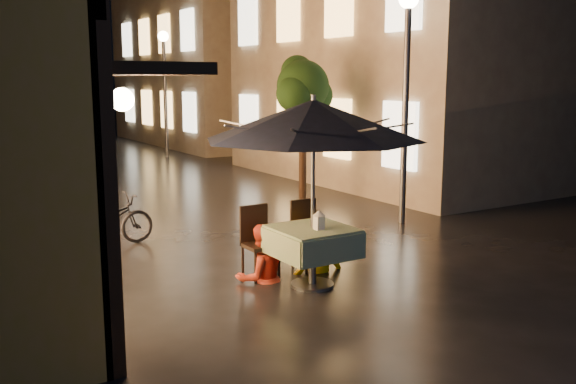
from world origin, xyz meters
TOP-DOWN VIEW (x-y plane):
  - ground at (0.00, 0.00)m, footprint 90.00×90.00m
  - east_building_near at (7.49, 6.50)m, footprint 7.30×9.30m
  - east_building_far at (7.49, 18.00)m, footprint 7.30×10.30m
  - street_tree at (2.41, 4.51)m, footprint 1.43×1.20m
  - streetlamp_near at (3.00, 2.00)m, footprint 0.36×0.36m
  - streetlamp_far at (3.00, 14.00)m, footprint 0.36×0.36m
  - cafe_table at (-0.52, -0.24)m, footprint 0.99×0.99m
  - patio_umbrella at (-0.52, -0.24)m, footprint 2.81×2.81m
  - cafe_chair_left at (-0.92, 0.50)m, footprint 0.42×0.42m
  - cafe_chair_right at (-0.12, 0.50)m, footprint 0.42×0.42m
  - table_lantern at (-0.52, -0.38)m, footprint 0.16×0.16m
  - person_orange at (-0.95, 0.36)m, footprint 0.75×0.60m
  - person_yellow at (-0.08, 0.31)m, footprint 1.00×0.64m
  - bicycle_0 at (-2.24, 3.11)m, footprint 1.64×0.69m
  - bicycle_1 at (-2.51, 4.82)m, footprint 1.68×0.93m
  - bicycle_2 at (-2.17, 5.94)m, footprint 1.93×1.02m
  - bicycle_3 at (-2.51, 6.14)m, footprint 1.90×1.02m
  - bicycle_4 at (-2.35, 7.97)m, footprint 1.65×0.60m

SIDE VIEW (x-z plane):
  - ground at x=0.00m, z-range 0.00..0.00m
  - bicycle_0 at x=-2.24m, z-range 0.00..0.84m
  - bicycle_4 at x=-2.35m, z-range 0.00..0.86m
  - bicycle_2 at x=-2.17m, z-range 0.00..0.97m
  - bicycle_1 at x=-2.51m, z-range 0.00..0.97m
  - cafe_chair_left at x=-0.92m, z-range 0.05..1.03m
  - cafe_chair_right at x=-0.12m, z-range 0.05..1.03m
  - bicycle_3 at x=-2.51m, z-range 0.00..1.10m
  - cafe_table at x=-0.52m, z-range 0.20..0.98m
  - person_orange at x=-0.95m, z-range 0.00..1.48m
  - person_yellow at x=-0.08m, z-range 0.00..1.48m
  - table_lantern at x=-0.52m, z-range 0.79..1.04m
  - patio_umbrella at x=-0.52m, z-range 0.92..3.38m
  - street_tree at x=2.41m, z-range 0.85..4.00m
  - streetlamp_near at x=3.00m, z-range 0.80..5.03m
  - streetlamp_far at x=3.00m, z-range 0.80..5.03m
  - east_building_near at x=7.49m, z-range 0.01..6.81m
  - east_building_far at x=7.49m, z-range 0.01..7.31m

